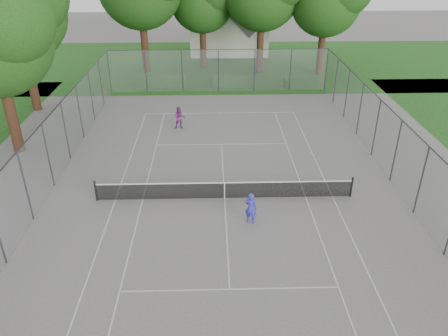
{
  "coord_description": "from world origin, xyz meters",
  "views": [
    {
      "loc": [
        -0.57,
        -18.64,
        11.77
      ],
      "look_at": [
        0.0,
        1.0,
        1.2
      ],
      "focal_mm": 35.0,
      "sensor_mm": 36.0,
      "label": 1
    }
  ],
  "objects_px": {
    "tennis_net": "(225,190)",
    "girl_player": "(251,208)",
    "house": "(229,13)",
    "woman_player": "(179,118)"
  },
  "relations": [
    {
      "from": "tennis_net",
      "to": "girl_player",
      "type": "distance_m",
      "value": 2.38
    },
    {
      "from": "house",
      "to": "tennis_net",
      "type": "bearing_deg",
      "value": -92.51
    },
    {
      "from": "tennis_net",
      "to": "house",
      "type": "bearing_deg",
      "value": 87.49
    },
    {
      "from": "tennis_net",
      "to": "girl_player",
      "type": "xyz_separation_m",
      "value": [
        1.13,
        -2.08,
        0.26
      ]
    },
    {
      "from": "tennis_net",
      "to": "girl_player",
      "type": "height_order",
      "value": "girl_player"
    },
    {
      "from": "girl_player",
      "to": "woman_player",
      "type": "relative_size",
      "value": 0.99
    },
    {
      "from": "house",
      "to": "woman_player",
      "type": "height_order",
      "value": "house"
    },
    {
      "from": "girl_player",
      "to": "house",
      "type": "bearing_deg",
      "value": -67.9
    },
    {
      "from": "house",
      "to": "girl_player",
      "type": "xyz_separation_m",
      "value": [
        -0.24,
        -33.27,
        -3.4
      ]
    },
    {
      "from": "woman_player",
      "to": "girl_player",
      "type": "bearing_deg",
      "value": -70.65
    }
  ]
}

